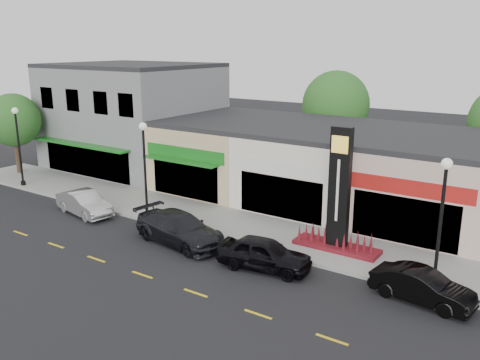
{
  "coord_description": "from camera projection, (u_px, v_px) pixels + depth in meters",
  "views": [
    {
      "loc": [
        11.99,
        -17.53,
        9.86
      ],
      "look_at": [
        -2.54,
        4.0,
        2.82
      ],
      "focal_mm": 38.0,
      "sensor_mm": 36.0,
      "label": 1
    }
  ],
  "objects": [
    {
      "name": "sidewalk",
      "position": [
        284.0,
        236.0,
        26.53
      ],
      "size": [
        52.0,
        4.3,
        0.15
      ],
      "primitive_type": "cube",
      "color": "gray",
      "rests_on": "ground"
    },
    {
      "name": "shop_pink_w",
      "position": [
        432.0,
        179.0,
        28.66
      ],
      "size": [
        7.0,
        10.01,
        4.8
      ],
      "color": "beige",
      "rests_on": "ground"
    },
    {
      "name": "shop_cream",
      "position": [
        319.0,
        163.0,
        32.44
      ],
      "size": [
        7.0,
        10.01,
        4.8
      ],
      "color": "white",
      "rests_on": "ground"
    },
    {
      "name": "building_grey_2story",
      "position": [
        133.0,
        116.0,
        40.89
      ],
      "size": [
        12.0,
        10.95,
        8.3
      ],
      "color": "slate",
      "rests_on": "ground"
    },
    {
      "name": "shop_beige",
      "position": [
        229.0,
        151.0,
        36.21
      ],
      "size": [
        7.0,
        10.85,
        4.8
      ],
      "color": "tan",
      "rests_on": "ground"
    },
    {
      "name": "lamp_east_near",
      "position": [
        442.0,
        212.0,
        19.85
      ],
      "size": [
        0.44,
        0.44,
        5.47
      ],
      "color": "black",
      "rests_on": "sidewalk"
    },
    {
      "name": "car_dark_sedan",
      "position": [
        180.0,
        229.0,
        25.63
      ],
      "size": [
        2.94,
        5.62,
        1.56
      ],
      "primitive_type": "imported",
      "rotation": [
        0.0,
        0.0,
        1.42
      ],
      "color": "black",
      "rests_on": "ground"
    },
    {
      "name": "car_black_conv",
      "position": [
        422.0,
        286.0,
        19.83
      ],
      "size": [
        1.89,
        4.13,
        1.31
      ],
      "primitive_type": "imported",
      "rotation": [
        0.0,
        0.0,
        1.44
      ],
      "color": "black",
      "rests_on": "ground"
    },
    {
      "name": "curb",
      "position": [
        261.0,
        250.0,
        24.73
      ],
      "size": [
        52.0,
        0.2,
        0.15
      ],
      "primitive_type": "cube",
      "color": "gray",
      "rests_on": "ground"
    },
    {
      "name": "ground",
      "position": [
        237.0,
        267.0,
        23.07
      ],
      "size": [
        120.0,
        120.0,
        0.0
      ],
      "primitive_type": "plane",
      "color": "black",
      "rests_on": "ground"
    },
    {
      "name": "lamp_west_far",
      "position": [
        18.0,
        139.0,
        34.96
      ],
      "size": [
        0.44,
        0.44,
        5.47
      ],
      "color": "black",
      "rests_on": "sidewalk"
    },
    {
      "name": "tree_rear_west",
      "position": [
        336.0,
        104.0,
        39.47
      ],
      "size": [
        5.2,
        5.2,
        7.83
      ],
      "color": "#382619",
      "rests_on": "ground"
    },
    {
      "name": "lamp_west_near",
      "position": [
        145.0,
        160.0,
        28.48
      ],
      "size": [
        0.44,
        0.44,
        5.47
      ],
      "color": "black",
      "rests_on": "sidewalk"
    },
    {
      "name": "car_white_van",
      "position": [
        84.0,
        203.0,
        29.96
      ],
      "size": [
        2.18,
        4.44,
        1.4
      ],
      "primitive_type": "imported",
      "rotation": [
        0.0,
        0.0,
        1.4
      ],
      "color": "#BBBBBB",
      "rests_on": "ground"
    },
    {
      "name": "car_black_sedan",
      "position": [
        264.0,
        254.0,
        22.71
      ],
      "size": [
        2.35,
        4.51,
        1.46
      ],
      "primitive_type": "imported",
      "rotation": [
        0.0,
        0.0,
        1.72
      ],
      "color": "black",
      "rests_on": "ground"
    },
    {
      "name": "tree_west_sidewalk",
      "position": [
        14.0,
        120.0,
        38.26
      ],
      "size": [
        4.0,
        4.0,
        6.22
      ],
      "color": "#382619",
      "rests_on": "ground"
    },
    {
      "name": "pylon_sign",
      "position": [
        338.0,
        207.0,
        24.22
      ],
      "size": [
        4.2,
        1.3,
        6.0
      ],
      "color": "maroon",
      "rests_on": "sidewalk"
    }
  ]
}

